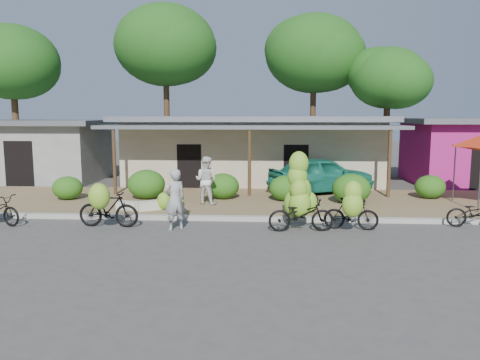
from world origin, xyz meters
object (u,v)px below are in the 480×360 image
Objects in this scene: bystander at (206,180)px; teal_van at (321,175)px; tree_back_left at (10,61)px; bike_right at (352,209)px; bike_far_right at (477,213)px; sack_far at (128,206)px; tree_center_right at (311,52)px; tree_far_center at (163,44)px; vendor at (175,200)px; sack_near at (150,205)px; tree_near_right at (384,76)px; bike_left at (107,207)px; bike_center at (299,201)px.

bystander is 0.39× the size of teal_van.
tree_back_left is 21.69m from bike_right.
bike_far_right is 2.40× the size of sack_far.
bike_far_right is at bearing -76.01° from tree_center_right.
bike_right is 7.67m from sack_far.
bike_right is at bearing -59.89° from tree_far_center.
tree_far_center reaches higher than vendor.
bike_far_right is 10.57m from sack_near.
tree_far_center reaches higher than tree_back_left.
bike_right is 5.86m from bystander.
bystander is (-4.84, -12.41, -6.18)m from tree_center_right.
tree_near_right is 3.95× the size of vendor.
bystander reaches higher than bike_right.
bystander is at bearing -34.19° from bike_left.
tree_back_left is 16.01m from bystander.
bike_far_right is 0.98× the size of vendor.
tree_center_right is 17.01m from sack_far.
vendor is at bearing 103.28° from bike_far_right.
bystander reaches higher than teal_van.
sack_far is at bearing -178.62° from sack_near.
bystander is at bearing 33.18° from sack_near.
bike_left is at bearing -108.43° from sack_near.
teal_van is (7.12, 6.22, 0.24)m from bike_left.
sack_near is 2.79m from vendor.
tree_center_right reaches higher than vendor.
tree_near_right reaches higher than sack_near.
tree_far_center is at bearing 49.25° from bike_far_right.
tree_center_right is 11.12× the size of sack_near.
sack_far is (-0.76, -0.02, -0.01)m from sack_near.
vendor is at bearing -123.70° from tree_near_right.
tree_far_center is at bearing 173.42° from tree_near_right.
bike_right is at bearing -103.07° from bike_center.
bike_right is 1.94× the size of sack_near.
bystander is at bearing -131.65° from vendor.
tree_center_right reaches higher than bike_left.
sack_far is (-5.83, 2.01, -0.60)m from bike_center.
tree_back_left is at bearing -81.01° from vendor.
vendor reaches higher than bike_right.
bike_left is 9.46m from teal_van.
bike_left is at bearing 101.65° from bike_far_right.
tree_far_center reaches higher than bike_left.
tree_back_left is 0.84× the size of tree_far_center.
sack_near is at bearing 51.50° from bystander.
bike_left is 2.13m from vendor.
sack_near is at bearing -15.64° from bike_left.
bike_center is (5.80, 0.19, 0.21)m from bike_left.
tree_center_right is at bearing 22.15° from bike_far_right.
bike_left is at bearing -52.15° from tree_back_left.
tree_near_right is 4.01× the size of bike_far_right.
bike_right reaches higher than bike_far_right.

